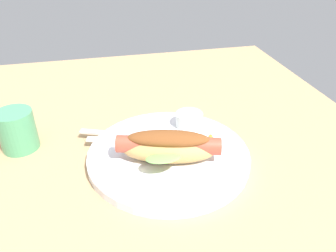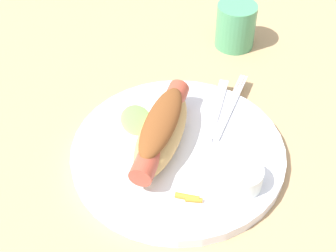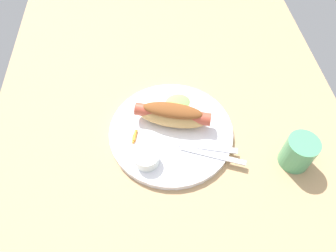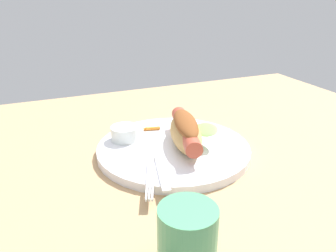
% 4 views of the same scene
% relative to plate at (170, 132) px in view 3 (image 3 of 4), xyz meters
% --- Properties ---
extents(ground_plane, '(1.20, 0.90, 0.02)m').
position_rel_plate_xyz_m(ground_plane, '(-0.02, 0.00, -0.02)').
color(ground_plane, tan).
extents(plate, '(0.30, 0.30, 0.02)m').
position_rel_plate_xyz_m(plate, '(0.00, 0.00, 0.00)').
color(plate, white).
rests_on(plate, ground_plane).
extents(hot_dog, '(0.10, 0.18, 0.06)m').
position_rel_plate_xyz_m(hot_dog, '(-0.03, 0.01, 0.04)').
color(hot_dog, tan).
rests_on(hot_dog, plate).
extents(sauce_ramekin, '(0.06, 0.06, 0.03)m').
position_rel_plate_xyz_m(sauce_ramekin, '(0.08, -0.06, 0.02)').
color(sauce_ramekin, white).
rests_on(sauce_ramekin, plate).
extents(fork, '(0.07, 0.15, 0.00)m').
position_rel_plate_xyz_m(fork, '(0.08, 0.09, 0.01)').
color(fork, silver).
rests_on(fork, plate).
extents(knife, '(0.05, 0.14, 0.00)m').
position_rel_plate_xyz_m(knife, '(0.06, 0.08, 0.01)').
color(knife, silver).
rests_on(knife, plate).
extents(carrot_garnish, '(0.04, 0.02, 0.01)m').
position_rel_plate_xyz_m(carrot_garnish, '(0.01, -0.09, 0.01)').
color(carrot_garnish, orange).
rests_on(carrot_garnish, plate).
extents(drinking_cup, '(0.07, 0.07, 0.08)m').
position_rel_plate_xyz_m(drinking_cup, '(0.10, 0.28, 0.03)').
color(drinking_cup, '#4C9E6B').
rests_on(drinking_cup, ground_plane).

